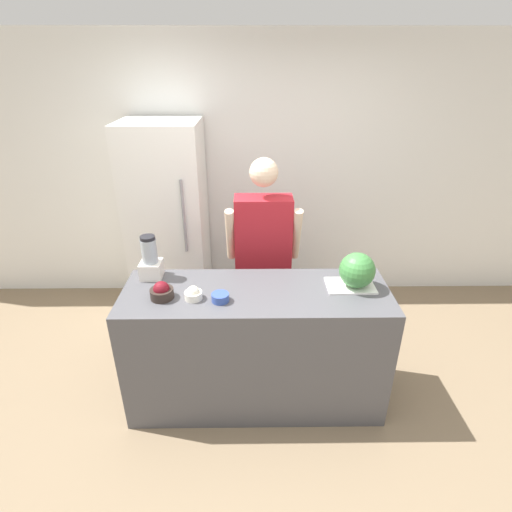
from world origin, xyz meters
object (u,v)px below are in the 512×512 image
(bowl_cherries, at_px, (162,292))
(bowl_small_blue, at_px, (220,297))
(refrigerator, at_px, (169,223))
(blender, at_px, (150,260))
(bowl_cream, at_px, (193,294))
(person, at_px, (263,258))
(watermelon, at_px, (357,270))

(bowl_cherries, bearing_deg, bowl_small_blue, -6.37)
(refrigerator, relative_size, blender, 5.88)
(refrigerator, height_order, bowl_cherries, refrigerator)
(bowl_small_blue, xyz_separation_m, blender, (-0.51, 0.32, 0.11))
(refrigerator, xyz_separation_m, bowl_cream, (0.41, -1.36, 0.04))
(person, height_order, bowl_small_blue, person)
(refrigerator, distance_m, bowl_cream, 1.42)
(bowl_cream, bearing_deg, refrigerator, 106.94)
(bowl_cream, distance_m, blender, 0.46)
(person, bearing_deg, bowl_cream, -122.81)
(refrigerator, height_order, person, refrigerator)
(person, bearing_deg, refrigerator, 145.11)
(bowl_cherries, relative_size, blender, 0.48)
(person, distance_m, blender, 0.95)
(bowl_cream, bearing_deg, person, 57.19)
(blender, bearing_deg, bowl_cream, -41.45)
(watermelon, height_order, bowl_cherries, watermelon)
(person, relative_size, bowl_cream, 14.62)
(bowl_cream, bearing_deg, watermelon, 6.77)
(bowl_cherries, xyz_separation_m, bowl_small_blue, (0.38, -0.04, -0.02))
(bowl_small_blue, bearing_deg, watermelon, 9.86)
(person, relative_size, bowl_cherries, 11.07)
(bowl_cream, relative_size, blender, 0.36)
(refrigerator, bearing_deg, watermelon, -39.26)
(refrigerator, xyz_separation_m, bowl_small_blue, (0.59, -1.39, 0.03))
(refrigerator, distance_m, bowl_cherries, 1.36)
(blender, bearing_deg, refrigerator, 94.31)
(person, distance_m, bowl_cherries, 1.00)
(refrigerator, bearing_deg, blender, -85.69)
(person, xyz_separation_m, blender, (-0.81, -0.44, 0.21))
(bowl_small_blue, bearing_deg, blender, 147.61)
(watermelon, distance_m, bowl_cherries, 1.30)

